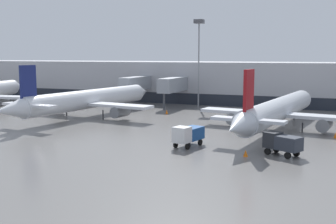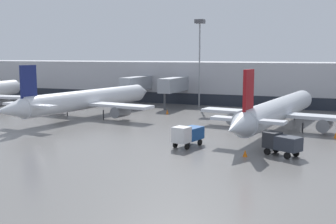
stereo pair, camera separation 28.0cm
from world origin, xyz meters
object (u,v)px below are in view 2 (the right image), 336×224
object	(u,v)px
parked_jet_2	(87,100)
traffic_cone_4	(167,112)
service_truck_3	(282,142)
parked_jet_0	(278,110)
service_truck_2	(188,134)
traffic_cone_1	(335,135)
apron_light_mast_0	(200,38)
traffic_cone_0	(245,153)

from	to	relation	value
parked_jet_2	traffic_cone_4	distance (m)	14.47
service_truck_3	traffic_cone_4	world-z (taller)	service_truck_3
parked_jet_0	service_truck_2	size ratio (longest dim) A/B	8.18
traffic_cone_4	parked_jet_0	bearing A→B (deg)	-24.33
traffic_cone_1	traffic_cone_4	xyz separation A→B (m)	(-28.34, 12.81, -0.00)
parked_jet_0	service_truck_2	bearing A→B (deg)	158.83
service_truck_3	apron_light_mast_0	world-z (taller)	apron_light_mast_0
parked_jet_0	traffic_cone_0	bearing A→B (deg)	-175.94
traffic_cone_0	traffic_cone_1	size ratio (longest dim) A/B	0.90
parked_jet_0	traffic_cone_0	world-z (taller)	parked_jet_0
parked_jet_0	traffic_cone_1	distance (m)	8.77
traffic_cone_4	apron_light_mast_0	distance (m)	18.85
traffic_cone_0	apron_light_mast_0	size ratio (longest dim) A/B	0.04
service_truck_2	apron_light_mast_0	bearing A→B (deg)	-150.66
parked_jet_0	traffic_cone_1	size ratio (longest dim) A/B	49.18
parked_jet_0	traffic_cone_1	bearing A→B (deg)	-106.89
parked_jet_2	service_truck_2	world-z (taller)	parked_jet_2
service_truck_3	traffic_cone_0	xyz separation A→B (m)	(-3.48, -1.83, -1.07)
parked_jet_2	service_truck_3	xyz separation A→B (m)	(34.16, -16.01, -1.56)
service_truck_3	apron_light_mast_0	bearing A→B (deg)	-33.50
parked_jet_0	service_truck_2	xyz separation A→B (m)	(-8.23, -15.09, -1.35)
traffic_cone_4	service_truck_3	bearing A→B (deg)	-47.22
parked_jet_0	apron_light_mast_0	bearing A→B (deg)	47.61
parked_jet_0	parked_jet_2	bearing A→B (deg)	96.77
parked_jet_0	traffic_cone_1	xyz separation A→B (m)	(7.68, -3.47, -2.41)
service_truck_3	traffic_cone_0	bearing A→B (deg)	54.98
parked_jet_0	traffic_cone_4	distance (m)	22.80
traffic_cone_1	service_truck_2	bearing A→B (deg)	-143.87
parked_jet_0	traffic_cone_0	distance (m)	17.67
parked_jet_2	apron_light_mast_0	size ratio (longest dim) A/B	2.10
traffic_cone_0	traffic_cone_4	size ratio (longest dim) A/B	0.91
parked_jet_0	service_truck_3	distance (m)	15.89
parked_jet_2	service_truck_3	bearing A→B (deg)	-106.83
service_truck_2	traffic_cone_0	xyz separation A→B (m)	(7.20, -2.38, -1.10)
service_truck_3	traffic_cone_4	xyz separation A→B (m)	(-23.11, 24.98, -1.03)
parked_jet_0	traffic_cone_4	size ratio (longest dim) A/B	49.52
traffic_cone_4	service_truck_2	bearing A→B (deg)	-63.03
service_truck_3	traffic_cone_0	size ratio (longest dim) A/B	6.05
apron_light_mast_0	traffic_cone_1	bearing A→B (deg)	-44.18
parked_jet_0	apron_light_mast_0	world-z (taller)	apron_light_mast_0
traffic_cone_1	apron_light_mast_0	distance (m)	39.32
parked_jet_2	traffic_cone_1	bearing A→B (deg)	-87.29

